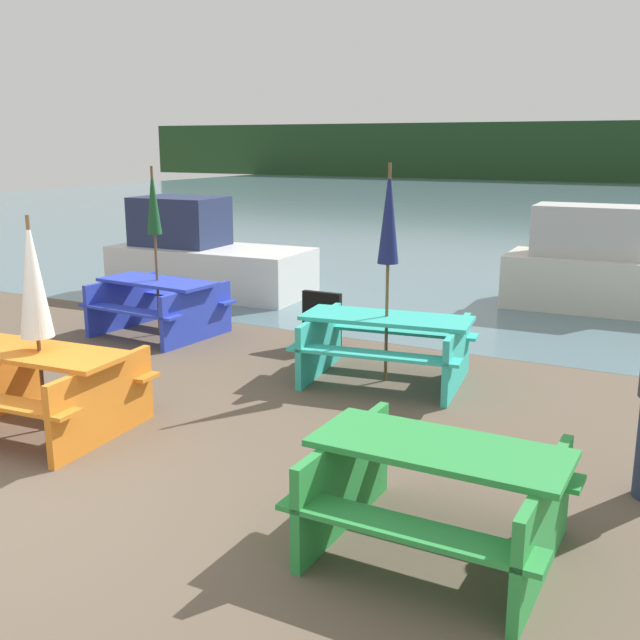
{
  "coord_description": "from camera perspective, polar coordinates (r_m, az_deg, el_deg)",
  "views": [
    {
      "loc": [
        4.48,
        -3.32,
        2.66
      ],
      "look_at": [
        0.91,
        3.38,
        0.85
      ],
      "focal_mm": 42.0,
      "sensor_mm": 36.0,
      "label": 1
    }
  ],
  "objects": [
    {
      "name": "picnic_table_green",
      "position": [
        5.07,
        8.96,
        -12.56
      ],
      "size": [
        1.65,
        1.39,
        0.76
      ],
      "rotation": [
        0.0,
        0.0,
        -0.01
      ],
      "color": "green",
      "rests_on": "ground_plane"
    },
    {
      "name": "picnic_table_teal",
      "position": [
        8.49,
        5.06,
        -1.61
      ],
      "size": [
        2.06,
        1.63,
        0.76
      ],
      "rotation": [
        0.0,
        0.0,
        0.14
      ],
      "color": "#33B7A8",
      "rests_on": "ground_plane"
    },
    {
      "name": "umbrella_navy",
      "position": [
        8.24,
        5.27,
        7.83
      ],
      "size": [
        0.23,
        0.23,
        2.44
      ],
      "color": "brown",
      "rests_on": "ground_plane"
    },
    {
      "name": "signboard",
      "position": [
        9.85,
        0.14,
        0.01
      ],
      "size": [
        0.55,
        0.08,
        0.75
      ],
      "color": "black",
      "rests_on": "ground_plane"
    },
    {
      "name": "boat",
      "position": [
        13.67,
        -8.86,
        4.69
      ],
      "size": [
        3.64,
        1.72,
        1.7
      ],
      "rotation": [
        0.0,
        0.0,
        0.05
      ],
      "color": "silver",
      "rests_on": "water"
    },
    {
      "name": "umbrella_darkgreen",
      "position": [
        10.56,
        -12.59,
        8.6
      ],
      "size": [
        0.2,
        0.2,
        2.35
      ],
      "color": "brown",
      "rests_on": "ground_plane"
    },
    {
      "name": "picnic_table_orange",
      "position": [
        7.49,
        -20.41,
        -4.48
      ],
      "size": [
        1.79,
        1.51,
        0.78
      ],
      "rotation": [
        0.0,
        0.0,
        0.08
      ],
      "color": "orange",
      "rests_on": "ground_plane"
    },
    {
      "name": "picnic_table_blue",
      "position": [
        10.75,
        -12.22,
        1.36
      ],
      "size": [
        1.8,
        1.5,
        0.78
      ],
      "rotation": [
        0.0,
        0.0,
        -0.07
      ],
      "color": "blue",
      "rests_on": "ground_plane"
    },
    {
      "name": "water",
      "position": [
        34.47,
        20.68,
        8.16
      ],
      "size": [
        60.0,
        50.0,
        0.0
      ],
      "color": "slate",
      "rests_on": "ground_plane"
    },
    {
      "name": "umbrella_white",
      "position": [
        7.26,
        -21.05,
        3.0
      ],
      "size": [
        0.3,
        0.3,
        2.03
      ],
      "color": "brown",
      "rests_on": "ground_plane"
    },
    {
      "name": "boat_second",
      "position": [
        12.92,
        22.12,
        3.34
      ],
      "size": [
        4.02,
        1.55,
        1.67
      ],
      "rotation": [
        0.0,
        0.0,
        0.04
      ],
      "color": "beige",
      "rests_on": "water"
    }
  ]
}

